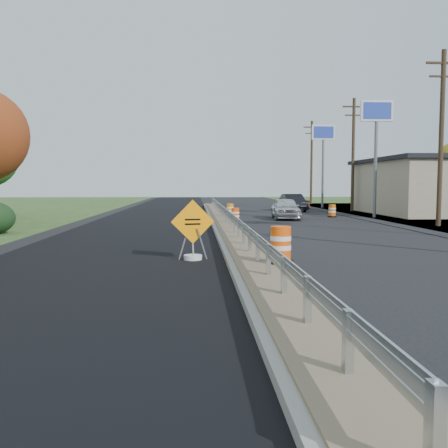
{
  "coord_description": "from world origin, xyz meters",
  "views": [
    {
      "loc": [
        -1.67,
        -17.28,
        2.31
      ],
      "look_at": [
        -0.82,
        -2.31,
        1.1
      ],
      "focal_mm": 40.0,
      "sensor_mm": 36.0,
      "label": 1
    }
  ],
  "objects": [
    {
      "name": "guardrail",
      "position": [
        0.0,
        9.0,
        0.73
      ],
      "size": [
        0.1,
        46.15,
        0.72
      ],
      "color": "silver",
      "rests_on": "median"
    },
    {
      "name": "car_dark_mid",
      "position": [
        6.61,
        24.76,
        0.73
      ],
      "size": [
        1.79,
        4.5,
        1.46
      ],
      "primitive_type": "imported",
      "rotation": [
        0.0,
        0.0,
        0.06
      ],
      "color": "black",
      "rests_on": "ground"
    },
    {
      "name": "barrel_median_near",
      "position": [
        0.55,
        -4.43,
        0.7
      ],
      "size": [
        0.66,
        0.66,
        0.97
      ],
      "color": "black",
      "rests_on": "median"
    },
    {
      "name": "ground",
      "position": [
        0.0,
        0.0,
        0.0
      ],
      "size": [
        140.0,
        140.0,
        0.0
      ],
      "primitive_type": "plane",
      "color": "black",
      "rests_on": "ground"
    },
    {
      "name": "median",
      "position": [
        0.0,
        8.0,
        0.11
      ],
      "size": [
        1.6,
        55.0,
        0.23
      ],
      "color": "gray",
      "rests_on": "ground"
    },
    {
      "name": "barrel_shoulder_mid",
      "position": [
        7.83,
        16.87,
        0.42
      ],
      "size": [
        0.6,
        0.6,
        0.88
      ],
      "color": "black",
      "rests_on": "ground"
    },
    {
      "name": "utility_pole_north",
      "position": [
        11.5,
        39.0,
        4.93
      ],
      "size": [
        1.9,
        0.26,
        9.4
      ],
      "color": "#473523",
      "rests_on": "ground"
    },
    {
      "name": "caution_sign",
      "position": [
        -1.76,
        -2.26,
        0.47
      ],
      "size": [
        1.31,
        0.55,
        1.84
      ],
      "rotation": [
        0.0,
        0.0,
        0.2
      ],
      "color": "white",
      "rests_on": "ground"
    },
    {
      "name": "barrel_median_far",
      "position": [
        0.55,
        14.7,
        0.62
      ],
      "size": [
        0.55,
        0.55,
        0.81
      ],
      "color": "black",
      "rests_on": "median"
    },
    {
      "name": "pylon_sign_north",
      "position": [
        10.5,
        30.0,
        6.48
      ],
      "size": [
        2.2,
        0.3,
        7.9
      ],
      "color": "slate",
      "rests_on": "ground"
    },
    {
      "name": "pylon_sign_mid",
      "position": [
        10.5,
        16.0,
        6.48
      ],
      "size": [
        2.2,
        0.3,
        7.9
      ],
      "color": "slate",
      "rests_on": "ground"
    },
    {
      "name": "utility_pole_smid",
      "position": [
        11.5,
        9.0,
        4.93
      ],
      "size": [
        1.9,
        0.26,
        9.4
      ],
      "color": "#473523",
      "rests_on": "ground"
    },
    {
      "name": "barrel_median_mid",
      "position": [
        0.48,
        9.58,
        0.6
      ],
      "size": [
        0.53,
        0.53,
        0.78
      ],
      "color": "black",
      "rests_on": "median"
    },
    {
      "name": "utility_pole_nmid",
      "position": [
        11.5,
        24.0,
        4.93
      ],
      "size": [
        1.9,
        0.26,
        9.4
      ],
      "color": "#473523",
      "rests_on": "ground"
    },
    {
      "name": "barrel_shoulder_far",
      "position": [
        8.56,
        27.86,
        0.39
      ],
      "size": [
        0.55,
        0.55,
        0.8
      ],
      "color": "black",
      "rests_on": "ground"
    },
    {
      "name": "milled_overlay",
      "position": [
        -4.4,
        10.0,
        0.01
      ],
      "size": [
        7.2,
        120.0,
        0.01
      ],
      "primitive_type": "cube",
      "color": "black",
      "rests_on": "ground"
    },
    {
      "name": "car_silver",
      "position": [
        4.24,
        15.17,
        0.71
      ],
      "size": [
        1.93,
        4.27,
        1.42
      ],
      "primitive_type": "imported",
      "rotation": [
        0.0,
        0.0,
        -0.06
      ],
      "color": "silver",
      "rests_on": "ground"
    }
  ]
}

